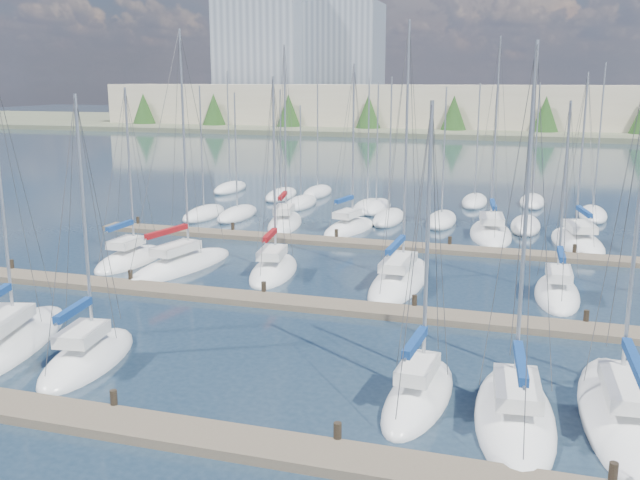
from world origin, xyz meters
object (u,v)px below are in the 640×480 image
(sailboat_k, at_px, (400,280))
(sailboat_l, at_px, (557,293))
(sailboat_o, at_px, (349,228))
(sailboat_b, at_px, (6,343))
(sailboat_e, at_px, (515,416))
(sailboat_d, at_px, (419,395))
(sailboat_h, at_px, (130,260))
(sailboat_i, at_px, (181,265))
(sailboat_j, at_px, (274,270))
(sailboat_p, at_px, (491,233))
(sailboat_c, at_px, (88,358))
(sailboat_n, at_px, (285,223))
(sailboat_q, at_px, (577,242))
(sailboat_f, at_px, (623,413))

(sailboat_k, bearing_deg, sailboat_l, 0.75)
(sailboat_o, height_order, sailboat_b, sailboat_b)
(sailboat_e, bearing_deg, sailboat_d, 164.89)
(sailboat_k, distance_m, sailboat_h, 17.11)
(sailboat_i, bearing_deg, sailboat_k, 14.55)
(sailboat_o, xyz_separation_m, sailboat_j, (-1.13, -13.17, -0.01))
(sailboat_k, height_order, sailboat_h, sailboat_k)
(sailboat_o, height_order, sailboat_e, sailboat_e)
(sailboat_i, relative_size, sailboat_p, 0.99)
(sailboat_o, relative_size, sailboat_c, 1.14)
(sailboat_e, distance_m, sailboat_p, 29.74)
(sailboat_p, bearing_deg, sailboat_j, -135.61)
(sailboat_l, xyz_separation_m, sailboat_p, (-4.44, 14.42, 0.00))
(sailboat_i, relative_size, sailboat_e, 1.12)
(sailboat_l, relative_size, sailboat_j, 0.90)
(sailboat_l, bearing_deg, sailboat_p, 104.97)
(sailboat_l, xyz_separation_m, sailboat_e, (-1.59, -15.18, 0.00))
(sailboat_j, bearing_deg, sailboat_o, 76.48)
(sailboat_i, distance_m, sailboat_n, 14.29)
(sailboat_b, bearing_deg, sailboat_l, 18.50)
(sailboat_q, xyz_separation_m, sailboat_p, (-5.98, 1.16, 0.01))
(sailboat_n, bearing_deg, sailboat_i, -107.82)
(sailboat_b, bearing_deg, sailboat_q, 34.69)
(sailboat_o, distance_m, sailboat_q, 16.41)
(sailboat_b, distance_m, sailboat_p, 34.36)
(sailboat_b, xyz_separation_m, sailboat_h, (-2.81, 14.30, 0.01))
(sailboat_l, xyz_separation_m, sailboat_j, (-16.00, -0.11, 0.00))
(sailboat_d, relative_size, sailboat_q, 0.91)
(sailboat_h, bearing_deg, sailboat_e, -30.57)
(sailboat_e, height_order, sailboat_p, sailboat_p)
(sailboat_j, bearing_deg, sailboat_p, 42.89)
(sailboat_b, distance_m, sailboat_n, 28.27)
(sailboat_n, height_order, sailboat_h, sailboat_n)
(sailboat_k, bearing_deg, sailboat_e, -64.73)
(sailboat_o, distance_m, sailboat_k, 14.52)
(sailboat_d, xyz_separation_m, sailboat_c, (-13.44, -0.49, -0.01))
(sailboat_d, relative_size, sailboat_f, 0.81)
(sailboat_i, bearing_deg, sailboat_q, 42.30)
(sailboat_d, xyz_separation_m, sailboat_k, (-3.52, 14.63, -0.01))
(sailboat_l, bearing_deg, sailboat_i, 179.69)
(sailboat_l, xyz_separation_m, sailboat_q, (1.54, 13.26, -0.01))
(sailboat_l, xyz_separation_m, sailboat_b, (-22.75, -14.65, -0.01))
(sailboat_b, height_order, sailboat_q, sailboat_b)
(sailboat_q, distance_m, sailboat_k, 16.58)
(sailboat_d, bearing_deg, sailboat_i, 144.48)
(sailboat_d, bearing_deg, sailboat_k, 107.53)
(sailboat_l, xyz_separation_m, sailboat_c, (-18.38, -15.09, 0.00))
(sailboat_i, bearing_deg, sailboat_p, 52.48)
(sailboat_o, distance_m, sailboat_h, 17.16)
(sailboat_l, relative_size, sailboat_b, 0.81)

